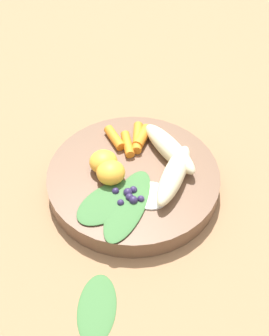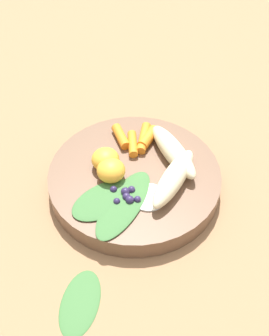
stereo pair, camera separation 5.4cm
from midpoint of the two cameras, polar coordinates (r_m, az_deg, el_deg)
ground_plane at (r=0.70m, az=2.20°, el=-2.45°), size 2.40×2.40×0.00m
bowl at (r=0.69m, az=2.24°, el=-1.58°), size 0.27×0.27×0.03m
banana_peeled_left at (r=0.69m, az=7.23°, el=2.05°), size 0.12×0.09×0.03m
banana_peeled_right at (r=0.65m, az=7.40°, el=-1.39°), size 0.13×0.08×0.03m
orange_segment_near at (r=0.66m, az=-0.70°, el=-0.42°), size 0.04×0.04×0.03m
orange_segment_far at (r=0.67m, az=-1.48°, el=1.03°), size 0.04×0.04×0.03m
carrot_front at (r=0.72m, az=3.94°, el=3.85°), size 0.05×0.03×0.02m
carrot_mid_left at (r=0.72m, az=3.33°, el=3.79°), size 0.06×0.02×0.02m
carrot_mid_right at (r=0.71m, az=1.93°, el=3.04°), size 0.05×0.02×0.01m
carrot_rear at (r=0.72m, az=0.36°, el=3.98°), size 0.05×0.04×0.02m
blueberry_pile at (r=0.64m, az=1.39°, el=-3.63°), size 0.03×0.05×0.01m
coconut_shred_patch at (r=0.64m, az=4.19°, el=-3.86°), size 0.05×0.05×0.00m
kale_leaf_left at (r=0.64m, az=-1.39°, el=-4.18°), size 0.12×0.12×0.01m
kale_leaf_right at (r=0.63m, az=1.07°, el=-4.77°), size 0.15×0.09×0.01m
kale_leaf_stray at (r=0.59m, az=-4.32°, el=-16.99°), size 0.10×0.06×0.01m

